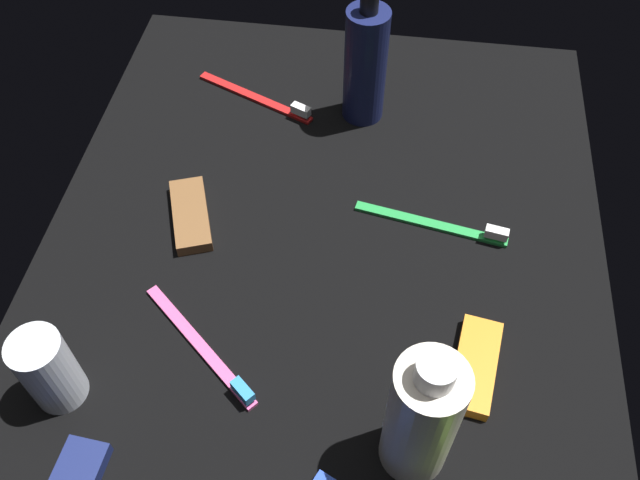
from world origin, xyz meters
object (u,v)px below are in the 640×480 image
Objects in this scene: lotion_bottle at (365,64)px; snack_bar_brown at (191,215)px; toothbrush_red at (261,98)px; toothbrush_green at (440,224)px; bodywash_bottle at (422,417)px; toothbrush_pink at (205,350)px; deodorant_stick at (48,370)px; snack_bar_orange at (475,366)px.

lotion_bottle is 1.76× the size of snack_bar_brown.
toothbrush_red and toothbrush_green have the same top height.
toothbrush_green is at bearing 176.41° from bodywash_bottle.
lotion_bottle reaches higher than toothbrush_pink.
toothbrush_red is 21.84cm from snack_bar_brown.
bodywash_bottle is 1.90× the size of deodorant_stick.
toothbrush_green is at bearing -158.32° from snack_bar_orange.
snack_bar_brown is (-14.96, -32.98, 0.00)cm from snack_bar_orange.
toothbrush_green is 18.21cm from snack_bar_orange.
snack_bar_brown is (21.08, -18.04, -7.28)cm from lotion_bottle.
bodywash_bottle is at bearing 87.83° from deodorant_stick.
lotion_bottle reaches higher than toothbrush_red.
toothbrush_pink is at bearing -108.90° from bodywash_bottle.
bodywash_bottle is 34.41cm from deodorant_stick.
lotion_bottle is 46.26cm from bodywash_bottle.
lotion_bottle reaches higher than deodorant_stick.
toothbrush_red is at bearing -177.49° from toothbrush_pink.
lotion_bottle is at bearing -148.56° from snack_bar_orange.
snack_bar_brown is (21.42, -4.25, 0.14)cm from toothbrush_red.
toothbrush_red is 1.63× the size of snack_bar_orange.
lotion_bottle is at bearing -168.50° from bodywash_bottle.
toothbrush_green is at bearing 30.85° from lotion_bottle.
lotion_bottle is 28.69cm from snack_bar_brown.
toothbrush_pink is at bearing -0.78° from snack_bar_brown.
deodorant_stick reaches higher than toothbrush_green.
deodorant_stick reaches higher than snack_bar_orange.
toothbrush_pink is at bearing -49.40° from toothbrush_green.
bodywash_bottle reaches higher than snack_bar_brown.
toothbrush_green is 29.10cm from snack_bar_brown.
lotion_bottle is 39.69cm from snack_bar_orange.
toothbrush_green is 1.72× the size of snack_bar_orange.
bodywash_bottle is at bearing 26.75° from toothbrush_red.
toothbrush_red is 0.95× the size of toothbrush_green.
toothbrush_pink is 1.38× the size of snack_bar_orange.
snack_bar_orange is at bearing 12.75° from toothbrush_green.
lotion_bottle is 15.67cm from toothbrush_red.
deodorant_stick is 40.91cm from snack_bar_orange.
toothbrush_pink is (38.02, -12.11, -7.42)cm from lotion_bottle.
toothbrush_pink reaches higher than snack_bar_orange.
snack_bar_orange and snack_bar_brown have the same top height.
lotion_bottle reaches higher than snack_bar_brown.
deodorant_stick is at bearing -92.17° from bodywash_bottle.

